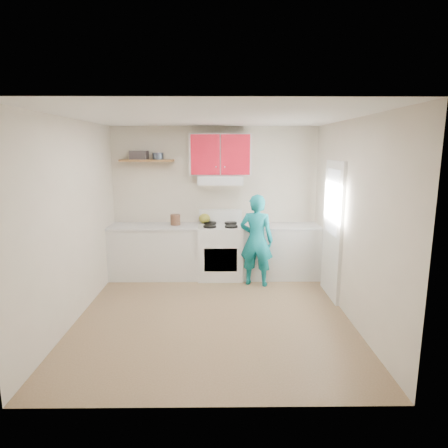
{
  "coord_description": "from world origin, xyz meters",
  "views": [
    {
      "loc": [
        0.1,
        -4.87,
        2.22
      ],
      "look_at": [
        0.15,
        0.55,
        1.15
      ],
      "focal_mm": 30.73,
      "sensor_mm": 36.0,
      "label": 1
    }
  ],
  "objects_px": {
    "stove": "(221,251)",
    "person": "(256,240)",
    "tin": "(158,156)",
    "kettle": "(205,218)",
    "crock": "(175,220)"
  },
  "relations": [
    {
      "from": "kettle",
      "to": "crock",
      "type": "relative_size",
      "value": 1.0
    },
    {
      "from": "kettle",
      "to": "tin",
      "type": "bearing_deg",
      "value": -168.32
    },
    {
      "from": "stove",
      "to": "tin",
      "type": "bearing_deg",
      "value": 171.17
    },
    {
      "from": "crock",
      "to": "tin",
      "type": "bearing_deg",
      "value": 159.41
    },
    {
      "from": "crock",
      "to": "kettle",
      "type": "bearing_deg",
      "value": 16.55
    },
    {
      "from": "stove",
      "to": "person",
      "type": "relative_size",
      "value": 0.61
    },
    {
      "from": "stove",
      "to": "tin",
      "type": "distance_m",
      "value": 1.96
    },
    {
      "from": "tin",
      "to": "kettle",
      "type": "bearing_deg",
      "value": 3.15
    },
    {
      "from": "tin",
      "to": "kettle",
      "type": "distance_m",
      "value": 1.34
    },
    {
      "from": "kettle",
      "to": "crock",
      "type": "bearing_deg",
      "value": -154.91
    },
    {
      "from": "tin",
      "to": "person",
      "type": "distance_m",
      "value": 2.19
    },
    {
      "from": "tin",
      "to": "kettle",
      "type": "xyz_separation_m",
      "value": [
        0.78,
        0.04,
        -1.09
      ]
    },
    {
      "from": "crock",
      "to": "person",
      "type": "bearing_deg",
      "value": -18.27
    },
    {
      "from": "tin",
      "to": "crock",
      "type": "xyz_separation_m",
      "value": [
        0.28,
        -0.11,
        -1.09
      ]
    },
    {
      "from": "kettle",
      "to": "crock",
      "type": "distance_m",
      "value": 0.52
    }
  ]
}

